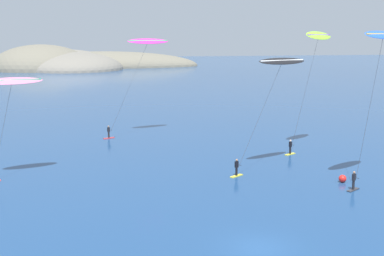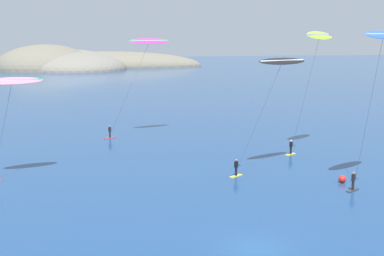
{
  "view_description": "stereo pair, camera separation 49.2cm",
  "coord_description": "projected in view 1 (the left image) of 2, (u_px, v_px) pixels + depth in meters",
  "views": [
    {
      "loc": [
        -9.83,
        -27.1,
        13.2
      ],
      "look_at": [
        -0.28,
        20.57,
        3.96
      ],
      "focal_mm": 45.0,
      "sensor_mm": 36.0,
      "label": 1
    },
    {
      "loc": [
        -9.34,
        -27.2,
        13.2
      ],
      "look_at": [
        -0.28,
        20.57,
        3.96
      ],
      "focal_mm": 45.0,
      "sensor_mm": 36.0,
      "label": 2
    }
  ],
  "objects": [
    {
      "name": "kitesurfer_pink",
      "position": [
        10.0,
        88.0,
        43.89
      ],
      "size": [
        5.88,
        2.83,
        9.59
      ],
      "color": "red",
      "rests_on": "ground"
    },
    {
      "name": "kitesurfer_black",
      "position": [
        278.0,
        70.0,
        47.1
      ],
      "size": [
        8.81,
        4.27,
        11.23
      ],
      "color": "yellow",
      "rests_on": "ground"
    },
    {
      "name": "kitesurfer_blue",
      "position": [
        381.0,
        47.0,
        41.46
      ],
      "size": [
        6.24,
        3.75,
        13.79
      ],
      "color": "#2D2D33",
      "rests_on": "ground"
    },
    {
      "name": "kitesurfer_magenta",
      "position": [
        145.0,
        49.0,
        63.65
      ],
      "size": [
        9.25,
        3.35,
        13.06
      ],
      "color": "red",
      "rests_on": "ground"
    },
    {
      "name": "headland_island",
      "position": [
        70.0,
        68.0,
        206.01
      ],
      "size": [
        89.12,
        53.9,
        20.22
      ],
      "color": "#6B6656",
      "rests_on": "ground"
    },
    {
      "name": "kitesurfer_lime",
      "position": [
        316.0,
        45.0,
        55.56
      ],
      "size": [
        7.26,
        5.04,
        13.89
      ],
      "color": "yellow",
      "rests_on": "ground"
    },
    {
      "name": "ground_plane",
      "position": [
        260.0,
        248.0,
        30.47
      ],
      "size": [
        600.0,
        600.0,
        0.0
      ],
      "primitive_type": "plane",
      "color": "navy"
    },
    {
      "name": "marker_buoy",
      "position": [
        343.0,
        179.0,
        44.27
      ],
      "size": [
        0.7,
        0.7,
        0.7
      ],
      "primitive_type": "sphere",
      "color": "red",
      "rests_on": "ground"
    }
  ]
}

